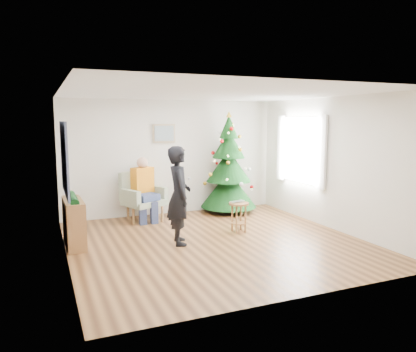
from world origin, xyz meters
name	(u,v)px	position (x,y,z in m)	size (l,w,h in m)	color
floor	(216,242)	(0.00, 0.00, 0.00)	(5.00, 5.00, 0.00)	brown
ceiling	(216,93)	(0.00, 0.00, 2.60)	(5.00, 5.00, 0.00)	white
wall_back	(172,157)	(0.00, 2.50, 1.30)	(5.00, 5.00, 0.00)	silver
wall_front	(302,193)	(0.00, -2.50, 1.30)	(5.00, 5.00, 0.00)	silver
wall_left	(64,177)	(-2.50, 0.00, 1.30)	(5.00, 5.00, 0.00)	silver
wall_right	(332,163)	(2.50, 0.00, 1.30)	(5.00, 5.00, 0.00)	silver
window_panel	(301,150)	(2.47, 1.00, 1.50)	(0.04, 1.30, 1.40)	white
curtains	(300,150)	(2.44, 1.00, 1.50)	(0.05, 1.75, 1.50)	white
christmas_tree	(229,167)	(1.24, 2.09, 1.06)	(1.30, 1.30, 2.35)	#3F2816
stool	(239,217)	(0.67, 0.43, 0.29)	(0.38, 0.38, 0.57)	brown
laptop	(239,202)	(0.67, 0.43, 0.59)	(0.32, 0.20, 0.02)	silver
armchair	(143,202)	(-0.81, 2.06, 0.39)	(1.01, 0.99, 1.04)	gray
seated_person	(144,188)	(-0.79, 2.01, 0.71)	(0.58, 0.74, 1.36)	navy
standing_man	(179,195)	(-0.63, 0.16, 0.86)	(0.62, 0.41, 1.71)	black
game_controller	(189,179)	(-0.44, 0.13, 1.14)	(0.04, 0.13, 0.04)	white
console	(74,223)	(-2.33, 0.76, 0.40)	(0.30, 1.00, 0.80)	brown
garland	(73,199)	(-2.33, 0.76, 0.82)	(0.14, 0.14, 0.90)	black
tapestry	(64,159)	(-2.46, 0.30, 1.55)	(0.03, 1.50, 1.15)	black
framed_picture	(164,133)	(-0.20, 2.46, 1.85)	(0.52, 0.05, 0.42)	tan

